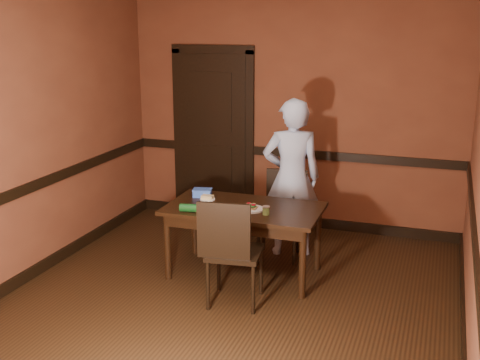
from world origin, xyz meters
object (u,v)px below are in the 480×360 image
Objects in this scene: sauce_jar at (266,210)px; cheese_saucer at (207,198)px; sandwich_plate at (251,208)px; food_tub at (202,193)px; person at (292,178)px; chair_near at (235,250)px; chair_far at (279,216)px; dining_table at (244,241)px.

sauce_jar reaches higher than cheese_saucer.
food_tub is (-0.60, 0.26, 0.02)m from sandwich_plate.
food_tub is (-0.80, -0.51, -0.10)m from person.
chair_near is 12.15× the size of sauce_jar.
chair_far is 0.74m from sauce_jar.
person is at bearing 39.90° from cheese_saucer.
sandwich_plate is at bearing 154.19° from sauce_jar.
sauce_jar and food_tub have the same top height.
dining_table is 0.57m from chair_far.
person is at bearing 75.49° from sandwich_plate.
chair_far is at bearing 43.56° from person.
person is at bearing 55.39° from chair_far.
chair_near is (-0.09, -1.12, 0.03)m from chair_far.
person reaches higher than dining_table.
sauce_jar is (0.15, 0.44, 0.25)m from chair_near.
cheese_saucer is at bearing 161.47° from sandwich_plate.
food_tub reaches higher than cheese_saucer.
cheese_saucer is at bearing 159.54° from sauce_jar.
sauce_jar is 0.74m from cheese_saucer.
chair_near is (0.12, -0.60, 0.14)m from dining_table.
person reaches higher than food_tub.
food_tub is at bearing 156.91° from sandwich_plate.
sandwich_plate is 0.66m from food_tub.
food_tub is at bearing -163.85° from chair_far.
sauce_jar is at bearing -20.46° from cheese_saucer.
chair_near reaches higher than cheese_saucer.
chair_far is (0.21, 0.52, 0.11)m from dining_table.
dining_table is 6.95× the size of food_tub.
cheese_saucer is (-0.71, -0.60, -0.12)m from person.
cheese_saucer is (-0.42, 0.10, 0.37)m from dining_table.
chair_near is at bearing 61.79° from person.
dining_table is 0.50m from sauce_jar.
dining_table is 0.57m from cheese_saucer.
chair_far is 4.30× the size of food_tub.
chair_near is at bearing -108.69° from sauce_jar.
food_tub is at bearing 159.55° from dining_table.
person is 0.94m from cheese_saucer.
chair_near is at bearing -52.13° from cheese_saucer.
chair_far is at bearing -101.99° from chair_near.
cheese_saucer is at bearing 19.23° from person.
cheese_saucer is at bearing -56.15° from food_tub.
food_tub is (-0.51, 0.18, 0.39)m from dining_table.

